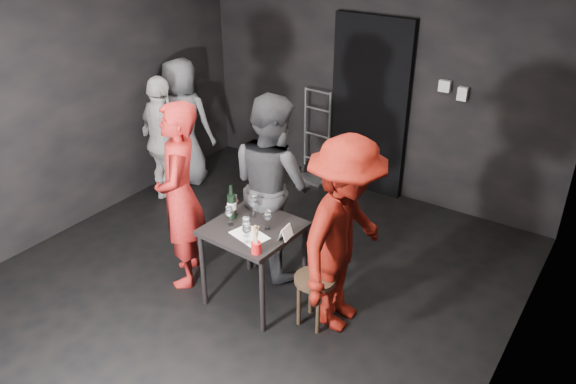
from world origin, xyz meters
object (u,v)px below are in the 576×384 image
Objects in this scene: hand_truck at (315,163)px; breadstick_cup at (256,240)px; tasting_table at (254,236)px; server_red at (179,182)px; woman_black at (272,171)px; wine_bottle at (232,205)px; bystander_grey at (183,119)px; stool at (315,287)px; man_maroon at (345,224)px; bystander_cream at (163,141)px.

breadstick_cup is (1.09, -2.67, 0.65)m from hand_truck.
tasting_table is 0.37× the size of server_red.
wine_bottle is (-0.06, -0.52, -0.14)m from woman_black.
tasting_table is 0.46× the size of bystander_grey.
hand_truck is 0.57× the size of server_red.
tasting_table is 1.60× the size of stool.
hand_truck is 0.58× the size of woman_black.
man_maroon is 1.04m from wine_bottle.
stool is 0.68m from breadstick_cup.
stool is 3.15m from bystander_grey.
stool is 0.29× the size of bystander_grey.
bystander_grey reaches higher than bystander_cream.
man_maroon is at bearing 177.95° from woman_black.
hand_truck is at bearing -159.74° from bystander_grey.
woman_black reaches higher than stool.
bystander_grey is 2.97m from breadstick_cup.
woman_black is at bearing 117.61° from breadstick_cup.
bystander_grey is (-2.16, 1.43, 0.17)m from tasting_table.
hand_truck reaches higher than wine_bottle.
woman_black is 1.24× the size of bystander_grey.
woman_black reaches higher than man_maroon.
bystander_cream is at bearing -166.95° from server_red.
woman_black reaches higher than bystander_grey.
bystander_cream reaches higher than stool.
wine_bottle is (-1.03, -0.14, -0.09)m from man_maroon.
breadstick_cup reaches higher than tasting_table.
server_red is 0.85m from woman_black.
stool is at bearing -55.46° from hand_truck.
wine_bottle is 1.22× the size of breadstick_cup.
wine_bottle is at bearing -72.89° from hand_truck.
tasting_table is 0.37× the size of woman_black.
breadstick_cup is at bearing -49.34° from tasting_table.
breadstick_cup is at bearing -64.76° from hand_truck.
man_maroon is 7.48× the size of breadstick_cup.
server_red reaches higher than man_maroon.
breadstick_cup is (0.98, -0.19, -0.15)m from server_red.
man_maroon is (1.51, 0.27, -0.06)m from server_red.
hand_truck is 1.56× the size of tasting_table.
man_maroon is 6.11× the size of wine_bottle.
breadstick_cup is at bearing 129.18° from bystander_grey.
stool is 1.50× the size of wine_bottle.
bystander_cream is (-1.95, 0.89, 0.12)m from tasting_table.
woman_black is 0.96m from breadstick_cup.
server_red is (0.11, -2.49, 0.80)m from hand_truck.
stool is 0.23× the size of server_red.
tasting_table is 2.93× the size of breadstick_cup.
man_maroon is at bearing 7.83° from wine_bottle.
woman_black is 2.18m from bystander_grey.
wine_bottle is at bearing 179.10° from stool.
wine_bottle is (0.59, -2.36, 0.66)m from hand_truck.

